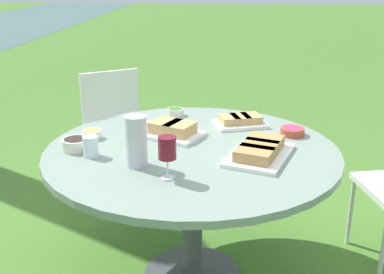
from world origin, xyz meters
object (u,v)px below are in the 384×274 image
(water_pitcher, at_px, (136,141))
(chair_near_right, at_px, (116,123))
(wine_glass, at_px, (167,149))
(dining_table, at_px, (192,165))

(water_pitcher, bearing_deg, chair_near_right, 18.04)
(chair_near_right, bearing_deg, water_pitcher, -161.96)
(water_pitcher, height_order, wine_glass, water_pitcher)
(chair_near_right, distance_m, water_pitcher, 1.42)
(water_pitcher, bearing_deg, wine_glass, -129.33)
(dining_table, xyz_separation_m, wine_glass, (-0.37, 0.07, 0.23))
(dining_table, xyz_separation_m, water_pitcher, (-0.24, 0.23, 0.21))
(dining_table, bearing_deg, water_pitcher, 136.09)
(chair_near_right, xyz_separation_m, wine_glass, (-1.44, -0.59, 0.36))
(chair_near_right, bearing_deg, dining_table, -148.42)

